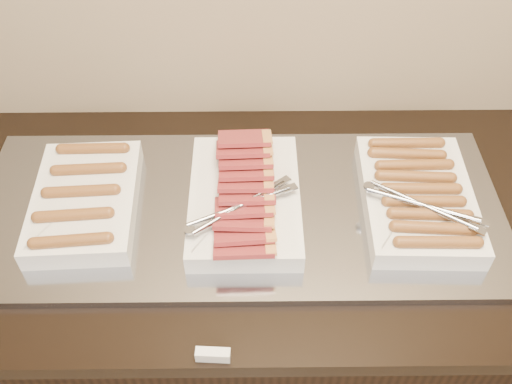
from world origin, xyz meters
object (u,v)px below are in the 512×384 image
(counter, at_px, (253,315))
(warming_tray, at_px, (239,210))
(dish_center, at_px, (244,198))
(dish_right, at_px, (418,197))
(dish_left, at_px, (85,200))

(counter, bearing_deg, warming_tray, 180.00)
(dish_center, relative_size, dish_right, 1.06)
(dish_left, height_order, dish_center, dish_center)
(dish_left, xyz_separation_m, dish_right, (0.75, -0.00, 0.00))
(counter, distance_m, dish_center, 0.50)
(counter, height_order, dish_right, dish_right)
(warming_tray, xyz_separation_m, dish_center, (0.01, -0.00, 0.04))
(dish_left, bearing_deg, dish_right, -2.90)
(warming_tray, relative_size, dish_left, 3.46)
(warming_tray, height_order, dish_right, dish_right)
(counter, relative_size, dish_right, 5.63)
(dish_center, height_order, dish_right, dish_center)
(counter, height_order, dish_center, dish_center)
(dish_center, bearing_deg, dish_right, -0.05)
(warming_tray, height_order, dish_left, dish_left)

